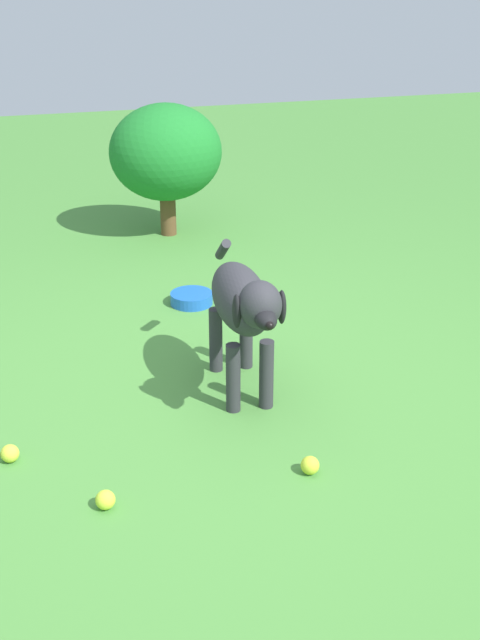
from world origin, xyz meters
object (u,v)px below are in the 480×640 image
dog (243,305)px  tennis_ball_1 (310,465)px  tennis_ball_0 (105,500)px  tennis_ball_2 (10,453)px  water_bowl (192,298)px

dog → tennis_ball_1: size_ratio=13.52×
tennis_ball_0 → dog: bearing=-137.6°
tennis_ball_0 → tennis_ball_2: bearing=-51.5°
tennis_ball_2 → dog: bearing=-166.3°
tennis_ball_0 → water_bowl: bearing=-113.1°
tennis_ball_0 → tennis_ball_2: (0.29, -0.36, 0.00)m
dog → tennis_ball_2: dog is taller
tennis_ball_2 → tennis_ball_0: bearing=128.5°
dog → tennis_ball_2: (0.94, 0.23, -0.37)m
tennis_ball_1 → tennis_ball_0: bearing=-1.0°
dog → tennis_ball_2: size_ratio=13.52×
water_bowl → tennis_ball_2: bearing=51.4°
dog → tennis_ball_0: dog is taller
tennis_ball_0 → tennis_ball_1: (-0.71, 0.01, 0.00)m
tennis_ball_2 → water_bowl: bearing=-128.6°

